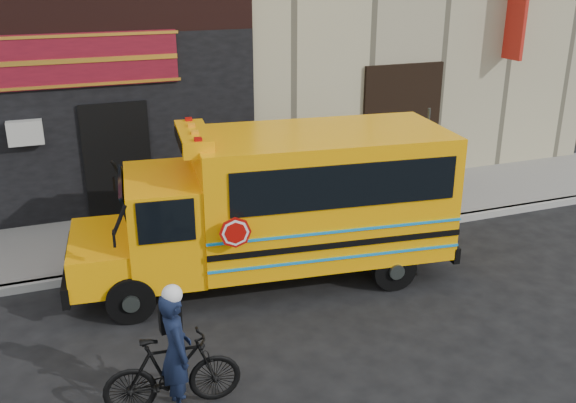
% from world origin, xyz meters
% --- Properties ---
extents(ground, '(120.00, 120.00, 0.00)m').
position_xyz_m(ground, '(0.00, 0.00, 0.00)').
color(ground, black).
rests_on(ground, ground).
extents(curb, '(40.00, 0.20, 0.15)m').
position_xyz_m(curb, '(0.00, 2.60, 0.07)').
color(curb, '#9A9A95').
rests_on(curb, ground).
extents(sidewalk, '(40.00, 3.00, 0.15)m').
position_xyz_m(sidewalk, '(0.00, 4.10, 0.07)').
color(sidewalk, gray).
rests_on(sidewalk, ground).
extents(school_bus, '(7.10, 2.89, 2.92)m').
position_xyz_m(school_bus, '(-0.70, 1.49, 1.51)').
color(school_bus, black).
rests_on(school_bus, ground).
extents(sign_pole, '(0.09, 0.24, 2.74)m').
position_xyz_m(sign_pole, '(2.82, 2.41, 1.53)').
color(sign_pole, '#3B423F').
rests_on(sign_pole, ground).
extents(bicycle, '(1.84, 0.67, 1.08)m').
position_xyz_m(bicycle, '(-3.41, -1.55, 0.54)').
color(bicycle, black).
rests_on(bicycle, ground).
extents(cyclist, '(0.44, 0.64, 1.69)m').
position_xyz_m(cyclist, '(-3.35, -1.61, 0.84)').
color(cyclist, black).
rests_on(cyclist, ground).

